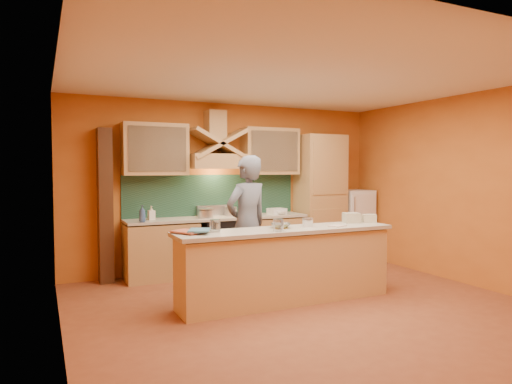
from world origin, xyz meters
name	(u,v)px	position (x,y,z in m)	size (l,w,h in m)	color
floor	(305,307)	(0.00, 0.00, 0.00)	(5.50, 5.00, 0.01)	brown
ceiling	(306,77)	(0.00, 0.00, 2.80)	(5.50, 5.00, 0.01)	white
wall_back	(229,186)	(0.00, 2.50, 1.40)	(5.50, 0.02, 2.80)	#C56B26
wall_front	(488,211)	(0.00, -2.50, 1.40)	(5.50, 0.02, 2.80)	#C56B26
wall_left	(60,201)	(-2.75, 0.00, 1.40)	(0.02, 5.00, 2.80)	#C56B26
wall_right	(466,189)	(2.75, 0.00, 1.40)	(0.02, 5.00, 2.80)	#C56B26
base_cabinet_left	(161,251)	(-1.25, 2.20, 0.43)	(1.10, 0.60, 0.86)	tan
base_cabinet_right	(271,242)	(0.65, 2.20, 0.43)	(1.10, 0.60, 0.86)	tan
counter_top	(219,218)	(-0.30, 2.20, 0.90)	(3.00, 0.62, 0.04)	#B5AC99
stove	(219,245)	(-0.30, 2.20, 0.45)	(0.60, 0.58, 0.90)	black
backsplash	(213,196)	(-0.30, 2.48, 1.25)	(3.00, 0.03, 0.70)	#1B3D2F
range_hood	(217,161)	(-0.30, 2.25, 1.82)	(0.92, 0.50, 0.24)	tan
hood_chimney	(215,126)	(-0.30, 2.35, 2.40)	(0.30, 0.30, 0.50)	tan
upper_cabinet_left	(155,149)	(-1.30, 2.33, 2.00)	(1.00, 0.35, 0.80)	tan
upper_cabinet_right	(270,151)	(0.70, 2.33, 2.00)	(1.00, 0.35, 0.80)	tan
pantry_column	(320,199)	(1.65, 2.20, 1.15)	(0.80, 0.60, 2.30)	tan
fridge	(353,224)	(2.40, 2.20, 0.65)	(0.58, 0.60, 1.30)	white
trim_column_left	(105,206)	(-2.05, 2.35, 1.15)	(0.20, 0.30, 2.30)	#472816
island_body	(286,268)	(-0.10, 0.30, 0.44)	(2.80, 0.55, 0.88)	#DCB270
island_top	(286,230)	(-0.10, 0.30, 0.92)	(2.90, 0.62, 0.05)	#B5AC99
person	(247,224)	(-0.35, 0.95, 0.94)	(0.69, 0.45, 1.88)	slate
pot_large	(206,215)	(-0.55, 2.13, 0.97)	(0.25, 0.25, 0.14)	silver
pot_small	(231,213)	(-0.07, 2.24, 0.97)	(0.21, 0.21, 0.14)	silver
soap_bottle_a	(151,213)	(-1.39, 2.21, 1.03)	(0.10, 0.10, 0.21)	white
soap_bottle_b	(142,214)	(-1.58, 1.96, 1.04)	(0.10, 0.10, 0.25)	#34538F
bowl_back	(279,212)	(0.77, 2.10, 0.96)	(0.23, 0.23, 0.07)	white
dish_rack	(277,211)	(0.74, 2.15, 0.97)	(0.28, 0.22, 0.10)	white
book_lower	(180,233)	(-1.47, 0.35, 0.96)	(0.26, 0.35, 0.03)	#B65841
book_upper	(189,230)	(-1.35, 0.40, 0.98)	(0.24, 0.33, 0.03)	teal
jar_large	(215,226)	(-1.03, 0.40, 1.02)	(0.13, 0.13, 0.15)	silver
jar_small	(278,225)	(-0.31, 0.11, 1.02)	(0.13, 0.13, 0.15)	silver
kitchen_scale	(308,223)	(0.24, 0.33, 0.99)	(0.11, 0.11, 0.09)	white
mixing_bowl	(281,226)	(-0.15, 0.37, 0.98)	(0.25, 0.25, 0.06)	silver
cloth	(337,226)	(0.60, 0.19, 0.95)	(0.22, 0.16, 0.01)	beige
grocery_bag_a	(351,218)	(1.02, 0.44, 1.01)	(0.21, 0.17, 0.14)	beige
grocery_bag_b	(369,218)	(1.28, 0.38, 1.00)	(0.18, 0.14, 0.11)	beige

